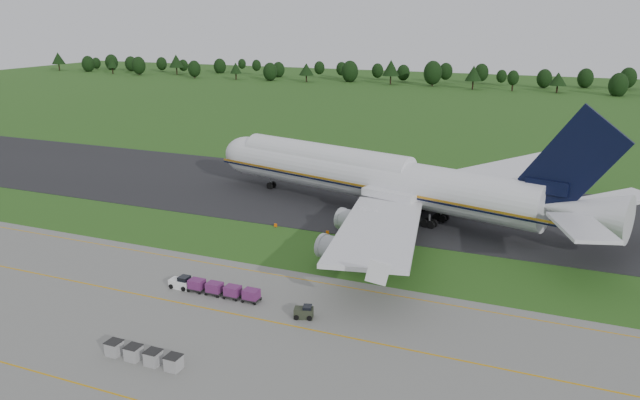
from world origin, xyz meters
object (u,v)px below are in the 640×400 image
at_px(aircraft, 380,178).
at_px(utility_cart, 304,313).
at_px(baggage_train, 213,288).
at_px(edge_markers, 301,229).
at_px(uld_row, 143,355).

height_order(aircraft, utility_cart, aircraft).
distance_m(baggage_train, edge_markers, 25.86).
bearing_deg(uld_row, utility_cart, 53.81).
xyz_separation_m(aircraft, edge_markers, (-8.45, -14.25, -5.92)).
xyz_separation_m(aircraft, uld_row, (-6.55, -56.22, -5.39)).
distance_m(utility_cart, edge_markers, 30.04).
bearing_deg(edge_markers, utility_cart, -64.99).
relative_size(uld_row, edge_markers, 0.90).
bearing_deg(utility_cart, edge_markers, 115.01).
relative_size(baggage_train, uld_row, 1.44).
bearing_deg(uld_row, aircraft, 83.35).
height_order(baggage_train, utility_cart, baggage_train).
bearing_deg(baggage_train, utility_cart, -6.03).
bearing_deg(utility_cart, baggage_train, 173.97).
relative_size(utility_cart, edge_markers, 0.25).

